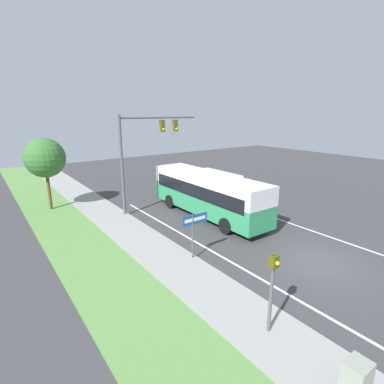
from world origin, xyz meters
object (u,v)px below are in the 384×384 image
at_px(utility_cabinet, 356,380).
at_px(bus, 208,192).
at_px(pedestrian_signal, 272,282).
at_px(street_sign, 194,226).
at_px(signal_gantry, 144,144).

bearing_deg(utility_cabinet, bus, 66.14).
distance_m(pedestrian_signal, utility_cabinet, 3.32).
xyz_separation_m(pedestrian_signal, street_sign, (1.16, 5.98, -0.21)).
xyz_separation_m(bus, signal_gantry, (-3.06, 3.78, 3.34)).
height_order(bus, signal_gantry, signal_gantry).
height_order(street_sign, utility_cabinet, street_sign).
xyz_separation_m(signal_gantry, pedestrian_signal, (-2.93, -14.60, -3.17)).
distance_m(pedestrian_signal, street_sign, 6.09).
relative_size(bus, utility_cabinet, 9.81).
relative_size(signal_gantry, pedestrian_signal, 2.44).
height_order(bus, pedestrian_signal, bus).
xyz_separation_m(bus, utility_cabinet, (-6.12, -13.83, -1.22)).
xyz_separation_m(bus, street_sign, (-4.83, -4.84, -0.04)).
bearing_deg(utility_cabinet, signal_gantry, 80.16).
distance_m(signal_gantry, street_sign, 9.43).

